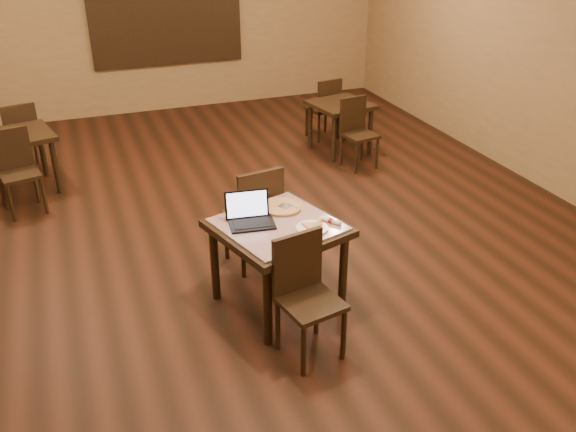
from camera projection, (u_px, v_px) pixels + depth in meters
name	position (u px, v px, depth m)	size (l,w,h in m)	color
ground	(226.00, 263.00, 5.75)	(10.00, 10.00, 0.00)	black
wall_back	(133.00, 16.00, 9.21)	(8.00, 0.02, 3.00)	#917049
mural	(166.00, 11.00, 9.31)	(2.34, 0.05, 1.64)	#275B92
tiled_table	(278.00, 235.00, 4.89)	(1.15, 1.15, 0.76)	black
chair_main_near	(305.00, 289.00, 4.43)	(0.48, 0.48, 0.95)	black
chair_main_far	(256.00, 212.00, 5.45)	(0.49, 0.49, 1.00)	black
laptop	(250.00, 215.00, 4.84)	(0.38, 0.32, 0.24)	black
plate	(312.00, 228.00, 4.76)	(0.25, 0.25, 0.01)	white
pizza_slice	(312.00, 226.00, 4.75)	(0.20, 0.20, 0.02)	#D0C48B
pizza_pan	(282.00, 208.00, 5.08)	(0.35, 0.35, 0.01)	silver
pizza_whole	(282.00, 207.00, 5.07)	(0.34, 0.34, 0.02)	#D0C48B
spatula	(285.00, 206.00, 5.06)	(0.09, 0.22, 0.01)	silver
napkin_roll	(331.00, 221.00, 4.84)	(0.14, 0.17, 0.04)	white
other_table_a	(341.00, 111.00, 8.08)	(0.83, 0.83, 0.68)	black
other_table_a_chair_near	(357.00, 128.00, 7.68)	(0.44, 0.44, 0.88)	black
other_table_a_chair_far	(326.00, 105.00, 8.54)	(0.44, 0.44, 0.88)	black
other_table_b	(18.00, 143.00, 6.95)	(0.90, 0.90, 0.70)	black
other_table_b_chair_near	(17.00, 166.00, 6.54)	(0.47, 0.47, 0.91)	black
other_table_b_chair_far	(21.00, 134.00, 7.43)	(0.47, 0.47, 0.91)	black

